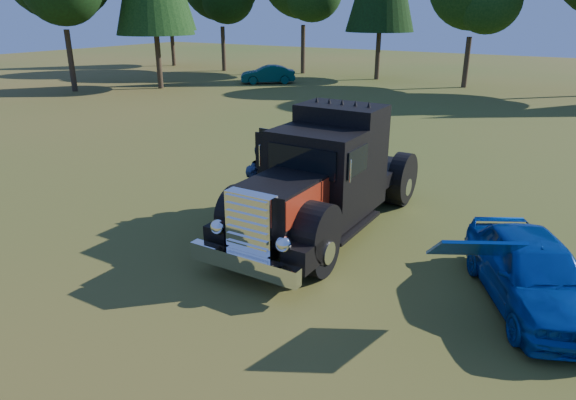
% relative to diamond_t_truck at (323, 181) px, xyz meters
% --- Properties ---
extents(ground, '(120.00, 120.00, 0.00)m').
position_rel_diamond_t_truck_xyz_m(ground, '(0.85, -2.06, -1.28)').
color(ground, '#315619').
rests_on(ground, ground).
extents(diamond_t_truck, '(3.38, 7.16, 3.00)m').
position_rel_diamond_t_truck_xyz_m(diamond_t_truck, '(0.00, 0.00, 0.00)').
color(diamond_t_truck, black).
rests_on(diamond_t_truck, ground).
extents(hotrod_coupe, '(3.31, 4.34, 1.89)m').
position_rel_diamond_t_truck_xyz_m(hotrod_coupe, '(4.87, -1.04, -0.60)').
color(hotrod_coupe, '#0807AA').
rests_on(hotrod_coupe, ground).
extents(spectator_near, '(0.64, 0.73, 1.69)m').
position_rel_diamond_t_truck_xyz_m(spectator_near, '(-1.39, -0.96, -0.43)').
color(spectator_near, '#21234E').
rests_on(spectator_near, ground).
extents(spectator_far, '(1.05, 1.09, 1.76)m').
position_rel_diamond_t_truck_xyz_m(spectator_far, '(-2.14, 0.52, -0.40)').
color(spectator_far, '#1B2B3F').
rests_on(spectator_far, ground).
extents(distant_teal_car, '(3.97, 3.54, 1.31)m').
position_rel_diamond_t_truck_xyz_m(distant_teal_car, '(-16.13, 21.92, -0.63)').
color(distant_teal_car, '#0B453E').
rests_on(distant_teal_car, ground).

